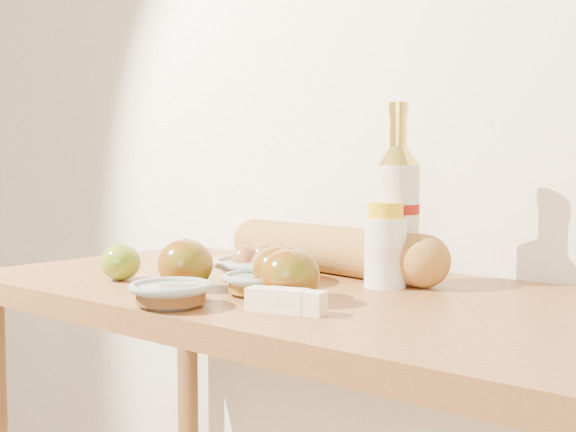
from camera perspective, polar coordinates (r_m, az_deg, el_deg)
The scene contains 13 objects.
back_wall at distance 1.48m, azimuth 9.08°, elevation 11.64°, with size 3.50×0.02×2.60m, color white.
table at distance 1.24m, azimuth 0.90°, elevation -11.24°, with size 1.20×0.60×0.90m.
bourbon_bottle at distance 1.25m, azimuth 8.63°, elevation 0.45°, with size 0.09×0.09×0.31m.
cream_bottle at distance 1.21m, azimuth 7.71°, elevation -2.52°, with size 0.09×0.09×0.14m.
egg_bowl at distance 1.26m, azimuth -1.81°, elevation -4.05°, with size 0.22×0.22×0.06m.
baguette at distance 1.36m, azimuth 3.24°, elevation -2.64°, with size 0.54×0.17×0.09m.
apple_yellowgreen at distance 1.30m, azimuth -13.09°, elevation -3.56°, with size 0.07×0.07×0.07m.
apple_redgreen_front at distance 1.19m, azimuth -8.10°, elevation -3.80°, with size 0.10×0.10×0.08m.
apple_redgreen_right at distance 1.11m, azimuth -0.56°, elevation -4.38°, with size 0.09×0.09×0.08m.
sugar_bowl at distance 1.05m, azimuth -9.23°, elevation -6.08°, with size 0.15×0.15×0.04m.
syrup_bowl at distance 1.13m, azimuth -2.33°, elevation -5.36°, with size 0.15×0.15×0.03m.
butter_stick at distance 1.00m, azimuth -0.17°, elevation -6.72°, with size 0.12×0.06×0.03m.
apple_extra at distance 1.06m, azimuth 0.20°, elevation -4.73°, with size 0.09×0.09×0.08m.
Camera 1 is at (0.74, 0.25, 1.10)m, focal length 45.00 mm.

